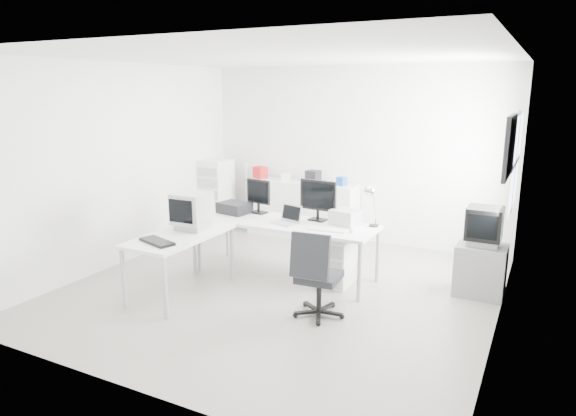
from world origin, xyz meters
The scene contains 30 objects.
floor centered at (0.00, 0.00, 0.00)m, with size 5.00×5.00×0.01m, color #AFAE9D.
ceiling centered at (0.00, 0.00, 2.80)m, with size 5.00×5.00×0.01m, color white.
back_wall centered at (0.00, 2.50, 1.40)m, with size 5.00×0.02×2.80m, color white.
left_wall centered at (-2.50, 0.00, 1.40)m, with size 0.02×5.00×2.80m, color white.
right_wall centered at (2.50, 0.00, 1.40)m, with size 0.02×5.00×2.80m, color white.
window centered at (2.48, 1.20, 1.60)m, with size 0.02×1.20×1.10m, color white, non-canonical shape.
wall_picture centered at (2.47, 0.10, 1.90)m, with size 0.04×0.90×0.60m, color black, non-canonical shape.
main_desk centered at (-0.16, 0.44, 0.38)m, with size 2.40×0.80×0.75m, color white, non-canonical shape.
side_desk centered at (-1.01, -0.66, 0.38)m, with size 0.70×1.40×0.75m, color white, non-canonical shape.
drawer_pedestal centered at (0.54, 0.49, 0.30)m, with size 0.40×0.50×0.60m, color white.
inkjet_printer centered at (-1.01, 0.54, 0.82)m, with size 0.42×0.32×0.15m, color black.
lcd_monitor_small centered at (-0.71, 0.69, 0.99)m, with size 0.39×0.22×0.49m, color black, non-canonical shape.
lcd_monitor_large centered at (0.19, 0.69, 1.02)m, with size 0.52×0.21×0.54m, color black, non-canonical shape.
laptop centered at (-0.11, 0.34, 0.87)m, with size 0.36×0.37×0.24m, color #B7B7BA, non-canonical shape.
white_keyboard centered at (0.49, 0.29, 0.76)m, with size 0.46×0.14×0.02m, color white.
white_mouse centered at (0.79, 0.34, 0.78)m, with size 0.06×0.06×0.06m, color white.
laser_printer centered at (0.59, 0.66, 0.85)m, with size 0.34×0.29×0.19m, color #A4A4A4.
desk_lamp centered at (0.94, 0.74, 0.96)m, with size 0.14×0.14×0.43m, color silver, non-canonical shape.
crt_monitor centered at (-1.01, -0.41, 0.99)m, with size 0.42×0.42×0.49m, color #B7B7BA, non-canonical shape.
black_keyboard centered at (-1.01, -1.06, 0.77)m, with size 0.47×0.19×0.03m, color black.
office_chair centered at (0.73, -0.47, 0.50)m, with size 0.57×0.57×0.99m, color #232528, non-canonical shape.
tv_cabinet centered at (2.22, 0.96, 0.31)m, with size 0.57×0.47×0.63m, color slate.
crt_tv centered at (2.22, 0.96, 0.85)m, with size 0.50×0.48×0.45m, color black, non-canonical shape.
sideboard centered at (-0.78, 2.24, 0.47)m, with size 1.87×0.47×0.94m, color white.
clutter_box_a centered at (-1.58, 2.24, 1.04)m, with size 0.20×0.18×0.20m, color red.
clutter_box_b centered at (-1.08, 2.24, 1.00)m, with size 0.13×0.11×0.13m, color white.
clutter_box_c centered at (-0.58, 2.24, 1.04)m, with size 0.21×0.19×0.21m, color black.
clutter_box_d centered at (-0.08, 2.24, 1.01)m, with size 0.14×0.12×0.14m, color #174FA1.
clutter_bottle centered at (-1.88, 2.28, 1.05)m, with size 0.07×0.07×0.22m, color white.
filing_cabinet centered at (-2.28, 1.93, 0.62)m, with size 0.44×0.52×1.25m, color white.
Camera 1 is at (2.82, -5.31, 2.45)m, focal length 32.00 mm.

